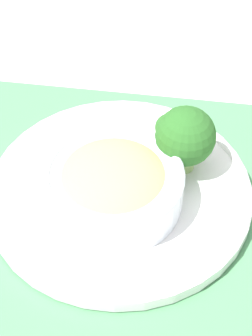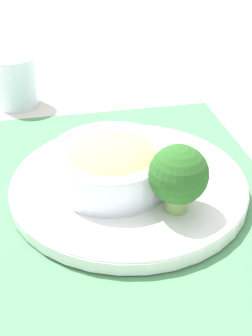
# 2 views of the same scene
# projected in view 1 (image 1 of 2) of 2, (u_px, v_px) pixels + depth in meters

# --- Properties ---
(ground_plane) EXTENTS (4.00, 4.00, 0.00)m
(ground_plane) POSITION_uv_depth(u_px,v_px,m) (120.00, 198.00, 0.68)
(ground_plane) COLOR beige
(placemat) EXTENTS (0.55, 0.45, 0.00)m
(placemat) POSITION_uv_depth(u_px,v_px,m) (120.00, 196.00, 0.68)
(placemat) COLOR #4C8C59
(placemat) RESTS_ON ground_plane
(plate) EXTENTS (0.32, 0.32, 0.02)m
(plate) POSITION_uv_depth(u_px,v_px,m) (120.00, 189.00, 0.67)
(plate) COLOR white
(plate) RESTS_ON placemat
(bowl) EXTENTS (0.16, 0.16, 0.06)m
(bowl) POSITION_uv_depth(u_px,v_px,m) (113.00, 184.00, 0.63)
(bowl) COLOR silver
(bowl) RESTS_ON plate
(broccoli_floret) EXTENTS (0.07, 0.07, 0.09)m
(broccoli_floret) POSITION_uv_depth(u_px,v_px,m) (185.00, 137.00, 0.65)
(broccoli_floret) COLOR #84AD5B
(broccoli_floret) RESTS_ON plate
(carrot_slice_near) EXTENTS (0.04, 0.04, 0.01)m
(carrot_slice_near) POSITION_uv_depth(u_px,v_px,m) (81.00, 155.00, 0.70)
(carrot_slice_near) COLOR orange
(carrot_slice_near) RESTS_ON plate
(carrot_slice_middle) EXTENTS (0.04, 0.04, 0.01)m
(carrot_slice_middle) POSITION_uv_depth(u_px,v_px,m) (73.00, 162.00, 0.69)
(carrot_slice_middle) COLOR orange
(carrot_slice_middle) RESTS_ON plate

